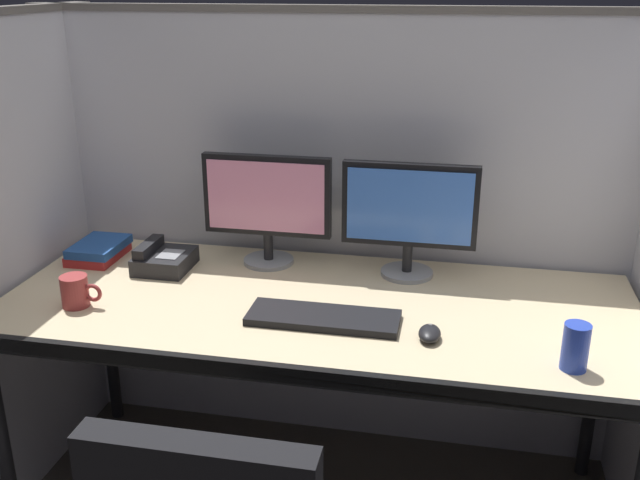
{
  "coord_description": "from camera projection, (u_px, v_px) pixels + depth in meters",
  "views": [
    {
      "loc": [
        0.4,
        -1.61,
        1.66
      ],
      "look_at": [
        0.0,
        0.35,
        0.92
      ],
      "focal_mm": 40.26,
      "sensor_mm": 36.0,
      "label": 1
    }
  ],
  "objects": [
    {
      "name": "monitor_right",
      "position": [
        409.0,
        212.0,
        2.27
      ],
      "size": [
        0.43,
        0.17,
        0.37
      ],
      "color": "gray",
      "rests_on": "desk"
    },
    {
      "name": "book_stack",
      "position": [
        99.0,
        250.0,
        2.47
      ],
      "size": [
        0.16,
        0.21,
        0.06
      ],
      "color": "#B22626",
      "rests_on": "desk"
    },
    {
      "name": "soda_can",
      "position": [
        575.0,
        347.0,
        1.76
      ],
      "size": [
        0.07,
        0.07,
        0.12
      ],
      "primitive_type": "cylinder",
      "color": "#263FB2",
      "rests_on": "desk"
    },
    {
      "name": "cubicle_partition_rear",
      "position": [
        342.0,
        237.0,
        2.54
      ],
      "size": [
        2.21,
        0.06,
        1.57
      ],
      "color": "silver",
      "rests_on": "ground"
    },
    {
      "name": "computer_mouse",
      "position": [
        430.0,
        333.0,
        1.92
      ],
      "size": [
        0.06,
        0.1,
        0.04
      ],
      "color": "black",
      "rests_on": "desk"
    },
    {
      "name": "coffee_mug",
      "position": [
        76.0,
        291.0,
        2.11
      ],
      "size": [
        0.13,
        0.08,
        0.09
      ],
      "color": "#993333",
      "rests_on": "desk"
    },
    {
      "name": "desk_phone",
      "position": [
        163.0,
        259.0,
        2.38
      ],
      "size": [
        0.17,
        0.19,
        0.09
      ],
      "color": "black",
      "rests_on": "desk"
    },
    {
      "name": "keyboard_main",
      "position": [
        323.0,
        318.0,
        2.03
      ],
      "size": [
        0.43,
        0.15,
        0.02
      ],
      "primitive_type": "cube",
      "color": "black",
      "rests_on": "desk"
    },
    {
      "name": "monitor_left",
      "position": [
        267.0,
        202.0,
        2.37
      ],
      "size": [
        0.43,
        0.17,
        0.37
      ],
      "color": "gray",
      "rests_on": "desk"
    },
    {
      "name": "desk",
      "position": [
        316.0,
        318.0,
        2.16
      ],
      "size": [
        1.9,
        0.8,
        0.74
      ],
      "color": "beige",
      "rests_on": "ground"
    }
  ]
}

